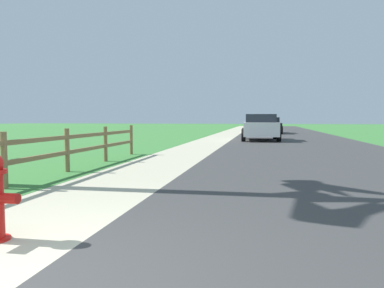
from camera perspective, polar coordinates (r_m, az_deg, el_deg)
The scene contains 7 objects.
ground_plane at distance 27.22m, azimuth 7.09°, elevation 1.31°, with size 120.00×120.00×0.00m, color #397A36.
road_asphalt at distance 29.22m, azimuth 14.21°, elevation 1.41°, with size 7.00×66.00×0.01m, color #383838.
curb_concrete at distance 29.55m, azimuth 1.52°, elevation 1.56°, with size 6.00×66.00×0.01m, color #B9B296.
grass_verge at distance 29.83m, azimuth -1.32°, elevation 1.58°, with size 5.00×66.00×0.00m, color #397A36.
rail_fence at distance 8.08m, azimuth -22.42°, elevation -0.96°, with size 0.11×10.69×1.01m.
parked_suv_white at distance 21.32m, azimuth 10.48°, elevation 2.59°, with size 2.21×4.29×1.48m.
parked_car_black at distance 31.90m, azimuth 11.82°, elevation 2.88°, with size 2.08×4.97×1.34m.
Camera 1 is at (1.75, -2.14, 1.24)m, focal length 34.57 mm.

